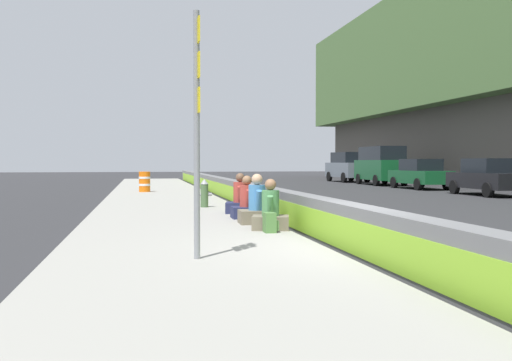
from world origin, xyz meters
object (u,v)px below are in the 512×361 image
route_sign_post (197,115)px  seated_person_far (240,201)px  parked_car_midline (420,174)px  parked_car_farther (348,167)px  backpack (270,223)px  parked_car_fourth (488,177)px  seated_person_foreground (270,214)px  seated_person_middle (257,208)px  parked_car_far (381,165)px  fire_hydrant (204,193)px  seated_person_rear (247,205)px  construction_barrel (145,182)px

route_sign_post → seated_person_far: route_sign_post is taller
parked_car_midline → parked_car_farther: parked_car_farther is taller
backpack → parked_car_fourth: parked_car_fourth is taller
seated_person_foreground → seated_person_middle: 1.20m
seated_person_middle → seated_person_far: seated_person_middle is taller
seated_person_far → parked_car_far: size_ratio=0.21×
seated_person_foreground → parked_car_farther: bearing=-23.1°
backpack → parked_car_fourth: (12.62, -13.10, 0.53)m
route_sign_post → seated_person_far: bearing=-14.5°
parked_car_fourth → seated_person_middle: bearing=130.0°
route_sign_post → fire_hydrant: (9.49, -1.12, -1.65)m
seated_person_far → parked_car_farther: (26.38, -12.89, 0.70)m
seated_person_foreground → parked_car_midline: 22.65m
parked_car_far → parked_car_farther: (5.99, 0.11, -0.17)m
seated_person_rear → route_sign_post: bearing=162.8°
seated_person_rear → parked_car_far: parked_car_far is taller
backpack → construction_barrel: construction_barrel is taller
parked_car_farther → seated_person_far: bearing=154.0°
fire_hydrant → backpack: size_ratio=2.20×
parked_car_far → seated_person_foreground: bearing=151.8°
parked_car_farther → seated_person_foreground: bearing=156.9°
seated_person_far → parked_car_fourth: parked_car_fourth is taller
seated_person_far → seated_person_middle: bearing=178.5°
parked_car_fourth → parked_car_farther: bearing=0.2°
parked_car_fourth → route_sign_post: bearing=136.2°
backpack → parked_car_midline: 23.14m
seated_person_middle → construction_barrel: (14.62, 2.46, 0.12)m
fire_hydrant → seated_person_rear: bearing=-169.5°
parked_car_far → parked_car_farther: 5.99m
seated_person_rear → construction_barrel: size_ratio=1.13×
seated_person_far → seated_person_rear: bearing=177.2°
parked_car_midline → parked_car_far: bearing=-1.0°
fire_hydrant → parked_car_far: (18.15, -13.75, 0.77)m
backpack → parked_car_far: bearing=-27.9°
seated_person_middle → parked_car_fourth: size_ratio=0.25×
seated_person_rear → backpack: (-2.98, 0.07, -0.14)m
backpack → construction_barrel: bearing=8.3°
seated_person_far → seated_person_foreground: bearing=179.7°
backpack → construction_barrel: size_ratio=0.42×
backpack → route_sign_post: bearing=148.8°
seated_person_foreground → seated_person_far: bearing=-0.3°
seated_person_foreground → backpack: bearing=166.5°
seated_person_far → construction_barrel: 12.19m
seated_person_middle → parked_car_midline: 21.71m
seated_person_middle → parked_car_farther: (29.08, -12.96, 0.69)m
seated_person_far → backpack: (-4.40, 0.14, -0.15)m
route_sign_post → construction_barrel: route_sign_post is taller
parked_car_midline → parked_car_farther: size_ratio=0.93×
construction_barrel → backpack: bearing=-171.7°
fire_hydrant → seated_person_far: seated_person_far is taller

